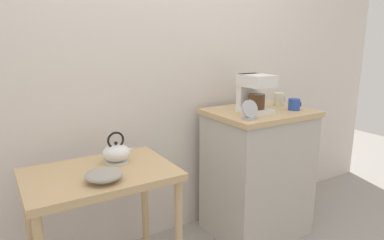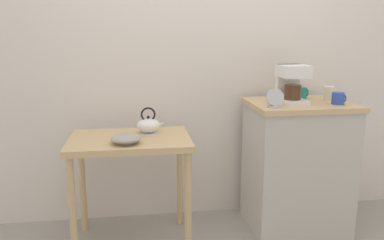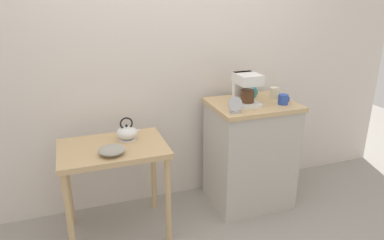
{
  "view_description": "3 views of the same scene",
  "coord_description": "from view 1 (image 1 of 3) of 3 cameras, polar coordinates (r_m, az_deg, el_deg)",
  "views": [
    {
      "loc": [
        -1.03,
        -1.77,
        1.43
      ],
      "look_at": [
        0.02,
        -0.05,
        0.95
      ],
      "focal_mm": 32.24,
      "sensor_mm": 36.0,
      "label": 1
    },
    {
      "loc": [
        -0.51,
        -2.53,
        1.4
      ],
      "look_at": [
        -0.15,
        -0.05,
        0.85
      ],
      "focal_mm": 36.77,
      "sensor_mm": 36.0,
      "label": 2
    },
    {
      "loc": [
        -0.8,
        -2.48,
        1.81
      ],
      "look_at": [
        0.04,
        -0.09,
        0.89
      ],
      "focal_mm": 33.34,
      "sensor_mm": 36.0,
      "label": 3
    }
  ],
  "objects": [
    {
      "name": "teakettle",
      "position": [
        2.0,
        -12.33,
        -5.31
      ],
      "size": [
        0.19,
        0.16,
        0.18
      ],
      "color": "white",
      "rests_on": "wooden_table"
    },
    {
      "name": "coffee_maker",
      "position": [
        2.39,
        10.2,
        4.61
      ],
      "size": [
        0.18,
        0.22,
        0.26
      ],
      "color": "white",
      "rests_on": "kitchen_counter"
    },
    {
      "name": "bowl_stoneware",
      "position": [
        1.77,
        -14.42,
        -8.8
      ],
      "size": [
        0.19,
        0.19,
        0.06
      ],
      "color": "#9E998C",
      "rests_on": "wooden_table"
    },
    {
      "name": "mug_dark_teal",
      "position": [
        2.64,
        10.08,
        3.25
      ],
      "size": [
        0.09,
        0.08,
        0.08
      ],
      "color": "teal",
      "rests_on": "kitchen_counter"
    },
    {
      "name": "mug_small_cream",
      "position": [
        2.67,
        14.19,
        3.33
      ],
      "size": [
        0.08,
        0.08,
        0.1
      ],
      "color": "beige",
      "rests_on": "kitchen_counter"
    },
    {
      "name": "mug_blue",
      "position": [
        2.54,
        16.57,
        2.49
      ],
      "size": [
        0.09,
        0.08,
        0.08
      ],
      "color": "#2D4CAD",
      "rests_on": "kitchen_counter"
    },
    {
      "name": "wooden_table",
      "position": [
        1.96,
        -14.83,
        -11.22
      ],
      "size": [
        0.78,
        0.54,
        0.74
      ],
      "color": "tan",
      "rests_on": "ground_plane"
    },
    {
      "name": "kitchen_counter",
      "position": [
        2.62,
        10.67,
        -8.43
      ],
      "size": [
        0.7,
        0.56,
        0.94
      ],
      "color": "#BCB7AD",
      "rests_on": "ground_plane"
    },
    {
      "name": "table_clock",
      "position": [
        2.17,
        9.53,
        1.47
      ],
      "size": [
        0.11,
        0.06,
        0.13
      ],
      "color": "#B2B5BA",
      "rests_on": "kitchen_counter"
    },
    {
      "name": "back_wall",
      "position": [
        2.46,
        -4.04,
        12.59
      ],
      "size": [
        4.4,
        0.1,
        2.8
      ],
      "primitive_type": "cube",
      "color": "silver",
      "rests_on": "ground_plane"
    }
  ]
}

